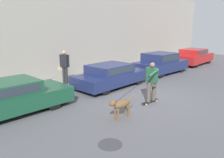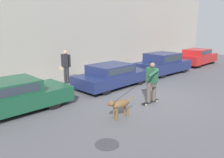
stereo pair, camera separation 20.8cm
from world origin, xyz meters
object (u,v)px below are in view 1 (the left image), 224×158
Objects in this scene: dog at (121,105)px; parked_car_2 at (161,63)px; parked_car_1 at (111,76)px; skateboarder at (152,80)px; parked_car_0 at (4,99)px; pedestrian_with_bag at (64,65)px; parked_car_3 at (194,57)px.

parked_car_2 is at bearing -153.15° from dog.
parked_car_1 is 1.03× the size of parked_car_2.
parked_car_1 is at bearing -98.26° from skateboarder.
pedestrian_with_bag reaches higher than parked_car_0.
skateboarder is at bearing -97.98° from pedestrian_with_bag.
parked_car_3 is 2.38× the size of pedestrian_with_bag.
pedestrian_with_bag is at bearing 133.49° from parked_car_1.
parked_car_0 is 1.10× the size of parked_car_1.
pedestrian_with_bag is (-1.67, 1.66, 0.53)m from parked_car_1.
parked_car_1 is at bearing -0.45° from parked_car_0.
parked_car_0 is at bearing -28.12° from skateboarder.
skateboarder reaches higher than parked_car_0.
parked_car_2 reaches higher than dog.
parked_car_3 reaches higher than dog.
parked_car_0 is 4.03m from dog.
parked_car_3 is at bearing -159.81° from skateboarder.
pedestrian_with_bag is at bearing -73.02° from skateboarder.
dog is 4.86m from pedestrian_with_bag.
parked_car_0 is 3.85× the size of dog.
dog is at bearing -132.10° from parked_car_1.
parked_car_2 is 6.51m from pedestrian_with_bag.
parked_car_0 is at bearing 178.65° from parked_car_3.
parked_car_3 is at bearing -161.95° from dog.
parked_car_3 is 1.46× the size of skateboarder.
parked_car_0 is 5.21m from parked_car_1.
dog is 2.03m from skateboarder.
parked_car_0 is at bearing -175.65° from pedestrian_with_bag.
parked_car_0 is 1.11× the size of parked_car_3.
skateboarder is 4.67m from pedestrian_with_bag.
pedestrian_with_bag is (-1.03, 4.55, 0.17)m from skateboarder.
parked_car_1 is 1.02× the size of parked_car_3.
parked_car_0 is at bearing 178.28° from parked_car_1.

